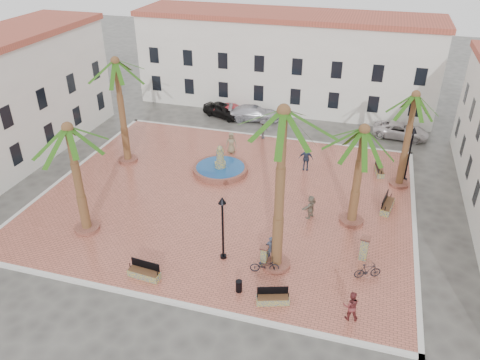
% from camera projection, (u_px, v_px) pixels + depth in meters
% --- Properties ---
extents(ground, '(120.00, 120.00, 0.00)m').
position_uv_depth(ground, '(227.00, 197.00, 34.05)').
color(ground, '#56544F').
rests_on(ground, ground).
extents(plaza, '(26.00, 22.00, 0.15)m').
position_uv_depth(plaza, '(227.00, 196.00, 34.01)').
color(plaza, '#BE634E').
rests_on(plaza, ground).
extents(kerb_n, '(26.30, 0.30, 0.16)m').
position_uv_depth(kerb_n, '(263.00, 136.00, 43.17)').
color(kerb_n, silver).
rests_on(kerb_n, ground).
extents(kerb_s, '(26.30, 0.30, 0.16)m').
position_uv_depth(kerb_s, '(164.00, 301.00, 24.84)').
color(kerb_s, silver).
rests_on(kerb_s, ground).
extents(kerb_e, '(0.30, 22.30, 0.16)m').
position_uv_depth(kerb_e, '(414.00, 225.00, 30.83)').
color(kerb_e, silver).
rests_on(kerb_e, ground).
extents(kerb_w, '(0.30, 22.30, 0.16)m').
position_uv_depth(kerb_w, '(71.00, 172.00, 37.18)').
color(kerb_w, silver).
rests_on(kerb_w, ground).
extents(building_north, '(30.40, 7.40, 9.50)m').
position_uv_depth(building_north, '(285.00, 60.00, 48.34)').
color(building_north, white).
rests_on(building_north, ground).
extents(fountain, '(4.36, 4.36, 2.25)m').
position_uv_depth(fountain, '(220.00, 168.00, 36.97)').
color(fountain, '#965242').
rests_on(fountain, plaza).
extents(palm_nw, '(4.96, 4.96, 8.67)m').
position_uv_depth(palm_nw, '(117.00, 72.00, 35.05)').
color(palm_nw, '#965242').
rests_on(palm_nw, plaza).
extents(palm_sw, '(5.15, 5.15, 7.50)m').
position_uv_depth(palm_sw, '(70.00, 141.00, 27.19)').
color(palm_sw, '#965242').
rests_on(palm_sw, plaza).
extents(palm_s, '(5.18, 5.18, 9.94)m').
position_uv_depth(palm_s, '(283.00, 129.00, 22.91)').
color(palm_s, '#965242').
rests_on(palm_s, plaza).
extents(palm_e, '(5.11, 5.11, 7.02)m').
position_uv_depth(palm_e, '(363.00, 142.00, 28.16)').
color(palm_e, '#965242').
rests_on(palm_e, plaza).
extents(palm_ne, '(4.61, 4.61, 7.42)m').
position_uv_depth(palm_ne, '(414.00, 106.00, 32.16)').
color(palm_ne, '#965242').
rests_on(palm_ne, plaza).
extents(bench_s, '(1.93, 0.74, 0.99)m').
position_uv_depth(bench_s, '(144.00, 273.00, 26.21)').
color(bench_s, '#808157').
rests_on(bench_s, plaza).
extents(bench_se, '(1.81, 1.04, 0.92)m').
position_uv_depth(bench_se, '(273.00, 299.00, 24.49)').
color(bench_se, '#808157').
rests_on(bench_se, plaza).
extents(bench_e, '(0.98, 2.08, 1.06)m').
position_uv_depth(bench_e, '(387.00, 206.00, 32.22)').
color(bench_e, '#808157').
rests_on(bench_e, plaza).
extents(bench_ne, '(0.84, 1.81, 0.92)m').
position_uv_depth(bench_ne, '(379.00, 170.00, 36.72)').
color(bench_ne, '#808157').
rests_on(bench_ne, plaza).
extents(lamppost_s, '(0.46, 0.46, 4.25)m').
position_uv_depth(lamppost_s, '(223.00, 217.00, 26.42)').
color(lamppost_s, black).
rests_on(lamppost_s, plaza).
extents(lamppost_e, '(0.48, 0.48, 4.42)m').
position_uv_depth(lamppost_e, '(411.00, 145.00, 34.40)').
color(lamppost_e, black).
rests_on(lamppost_e, plaza).
extents(bollard_se, '(0.47, 0.47, 1.25)m').
position_uv_depth(bollard_se, '(264.00, 256.00, 26.98)').
color(bollard_se, '#808157').
rests_on(bollard_se, plaza).
extents(bollard_n, '(0.62, 0.62, 1.45)m').
position_uv_depth(bollard_n, '(283.00, 142.00, 40.11)').
color(bollard_n, '#808157').
rests_on(bollard_n, plaza).
extents(bollard_e, '(0.62, 0.62, 1.55)m').
position_uv_depth(bollard_e, '(364.00, 248.00, 27.35)').
color(bollard_e, '#808157').
rests_on(bollard_e, plaza).
extents(litter_bin, '(0.36, 0.36, 0.70)m').
position_uv_depth(litter_bin, '(239.00, 286.00, 25.20)').
color(litter_bin, black).
rests_on(litter_bin, plaza).
extents(cyclist_a, '(0.67, 0.50, 1.65)m').
position_uv_depth(cyclist_a, '(271.00, 249.00, 27.26)').
color(cyclist_a, '#374056').
rests_on(cyclist_a, plaza).
extents(bicycle_a, '(1.77, 0.98, 0.88)m').
position_uv_depth(bicycle_a, '(265.00, 266.00, 26.53)').
color(bicycle_a, black).
rests_on(bicycle_a, plaza).
extents(cyclist_b, '(0.91, 0.77, 1.69)m').
position_uv_depth(cyclist_b, '(351.00, 306.00, 23.27)').
color(cyclist_b, maroon).
rests_on(cyclist_b, plaza).
extents(bicycle_b, '(1.59, 1.02, 0.93)m').
position_uv_depth(bicycle_b, '(368.00, 271.00, 26.11)').
color(bicycle_b, black).
rests_on(bicycle_b, plaza).
extents(pedestrian_fountain_a, '(1.03, 0.81, 1.85)m').
position_uv_depth(pedestrian_fountain_a, '(231.00, 143.00, 39.54)').
color(pedestrian_fountain_a, '#7F7053').
rests_on(pedestrian_fountain_a, plaza).
extents(pedestrian_fountain_b, '(1.16, 0.56, 1.92)m').
position_uv_depth(pedestrian_fountain_b, '(306.00, 159.00, 36.97)').
color(pedestrian_fountain_b, '#2B364F').
rests_on(pedestrian_fountain_b, plaza).
extents(pedestrian_north, '(0.94, 1.28, 1.78)m').
position_uv_depth(pedestrian_north, '(264.00, 129.00, 42.15)').
color(pedestrian_north, '#56565B').
rests_on(pedestrian_north, plaza).
extents(pedestrian_east, '(1.09, 1.60, 1.65)m').
position_uv_depth(pedestrian_east, '(311.00, 207.00, 31.14)').
color(pedestrian_east, gray).
rests_on(pedestrian_east, plaza).
extents(car_black, '(4.60, 3.16, 1.46)m').
position_uv_depth(car_black, '(223.00, 110.00, 47.13)').
color(car_black, black).
rests_on(car_black, ground).
extents(car_red, '(3.85, 1.68, 1.23)m').
position_uv_depth(car_red, '(233.00, 111.00, 47.23)').
color(car_red, '#A92027').
rests_on(car_red, ground).
extents(car_silver, '(5.38, 3.18, 1.46)m').
position_uv_depth(car_silver, '(254.00, 113.00, 46.44)').
color(car_silver, silver).
rests_on(car_silver, ground).
extents(car_white, '(5.13, 2.73, 1.37)m').
position_uv_depth(car_white, '(401.00, 131.00, 42.78)').
color(car_white, silver).
rests_on(car_white, ground).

